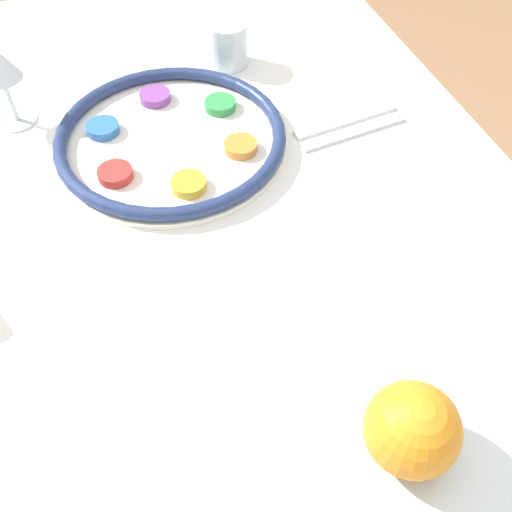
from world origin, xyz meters
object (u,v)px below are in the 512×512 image
seder_plate (171,138)px  cup_near (228,44)px  orange_fruit (412,430)px  fruit_stand (402,444)px

seder_plate → cup_near: 0.24m
orange_fruit → fruit_stand: bearing=139.3°
fruit_stand → orange_fruit: bearing=-40.7°
cup_near → orange_fruit: bearing=-5.6°
seder_plate → cup_near: bearing=141.6°
fruit_stand → seder_plate: bearing=-171.6°
fruit_stand → cup_near: bearing=175.1°
fruit_stand → cup_near: 0.75m
seder_plate → orange_fruit: orange_fruit is taller
orange_fruit → cup_near: size_ratio=1.01×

